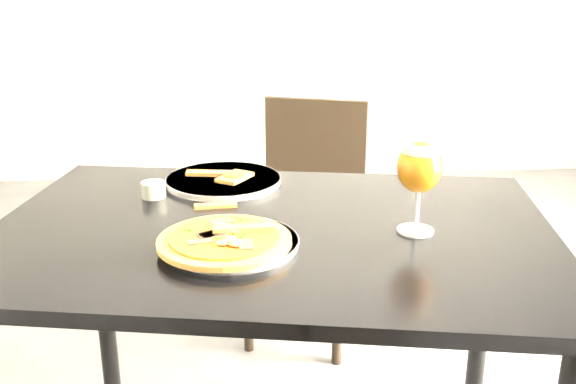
{
  "coord_description": "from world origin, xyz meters",
  "views": [
    {
      "loc": [
        -0.05,
        -1.02,
        1.27
      ],
      "look_at": [
        0.04,
        0.24,
        0.83
      ],
      "focal_mm": 40.0,
      "sensor_mm": 36.0,
      "label": 1
    }
  ],
  "objects": [
    {
      "name": "plate_second",
      "position": [
        -0.1,
        0.56,
        0.76
      ],
      "size": [
        0.31,
        0.31,
        0.02
      ],
      "primitive_type": "cylinder",
      "rotation": [
        0.0,
        0.0,
        0.05
      ],
      "color": "silver",
      "rests_on": "dining_table"
    },
    {
      "name": "loose_crust",
      "position": [
        -0.12,
        0.38,
        0.75
      ],
      "size": [
        0.1,
        0.03,
        0.01
      ],
      "primitive_type": "cube",
      "rotation": [
        0.0,
        0.0,
        0.08
      ],
      "color": "olive",
      "rests_on": "dining_table"
    },
    {
      "name": "beer_glass",
      "position": [
        0.31,
        0.2,
        0.89
      ],
      "size": [
        0.09,
        0.09,
        0.19
      ],
      "color": "#B5BABF",
      "rests_on": "dining_table"
    },
    {
      "name": "sauce_cup",
      "position": [
        -0.27,
        0.46,
        0.77
      ],
      "size": [
        0.06,
        0.06,
        0.04
      ],
      "color": "beige",
      "rests_on": "dining_table"
    },
    {
      "name": "crust_scraps",
      "position": [
        -0.1,
        0.56,
        0.77
      ],
      "size": [
        0.18,
        0.12,
        0.01
      ],
      "rotation": [
        0.0,
        0.0,
        0.3
      ],
      "color": "olive",
      "rests_on": "plate_second"
    },
    {
      "name": "plate_main",
      "position": [
        -0.08,
        0.15,
        0.76
      ],
      "size": [
        0.3,
        0.3,
        0.01
      ],
      "primitive_type": "cylinder",
      "rotation": [
        0.0,
        0.0,
        0.16
      ],
      "color": "silver",
      "rests_on": "dining_table"
    },
    {
      "name": "pizza",
      "position": [
        -0.09,
        0.14,
        0.77
      ],
      "size": [
        0.26,
        0.26,
        0.03
      ],
      "rotation": [
        0.0,
        0.0,
        -0.23
      ],
      "color": "olive",
      "rests_on": "plate_main"
    },
    {
      "name": "dining_table",
      "position": [
        0.01,
        0.26,
        0.66
      ],
      "size": [
        1.32,
        0.99,
        0.75
      ],
      "rotation": [
        0.0,
        0.0,
        -0.17
      ],
      "color": "black",
      "rests_on": "ground"
    },
    {
      "name": "chair_far",
      "position": [
        0.17,
        1.11,
        0.46
      ],
      "size": [
        0.49,
        0.49,
        0.84
      ],
      "rotation": [
        0.0,
        0.0,
        -0.33
      ],
      "color": "black",
      "rests_on": "ground"
    }
  ]
}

